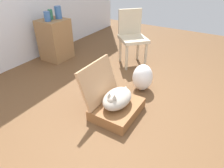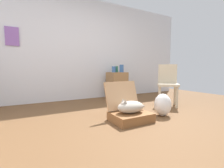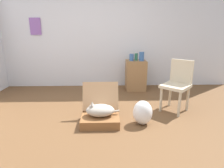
{
  "view_description": "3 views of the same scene",
  "coord_description": "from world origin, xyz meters",
  "px_view_note": "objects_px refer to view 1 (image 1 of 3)",
  "views": [
    {
      "loc": [
        -1.54,
        -0.75,
        1.49
      ],
      "look_at": [
        0.15,
        0.28,
        0.27
      ],
      "focal_mm": 31.15,
      "sensor_mm": 36.0,
      "label": 1
    },
    {
      "loc": [
        -1.37,
        -1.76,
        0.77
      ],
      "look_at": [
        0.01,
        0.74,
        0.51
      ],
      "focal_mm": 25.22,
      "sensor_mm": 36.0,
      "label": 2
    },
    {
      "loc": [
        0.08,
        -2.51,
        1.37
      ],
      "look_at": [
        0.17,
        0.42,
        0.54
      ],
      "focal_mm": 30.42,
      "sensor_mm": 36.0,
      "label": 3
    }
  ],
  "objects_px": {
    "suitcase_base": "(117,109)",
    "cat": "(117,98)",
    "plastic_bag_white": "(142,77)",
    "chair": "(132,36)",
    "vase_short": "(58,12)",
    "vase_round": "(50,14)",
    "side_table": "(55,40)",
    "vase_tall": "(47,16)"
  },
  "relations": [
    {
      "from": "vase_tall",
      "to": "vase_round",
      "type": "relative_size",
      "value": 0.95
    },
    {
      "from": "plastic_bag_white",
      "to": "vase_round",
      "type": "height_order",
      "value": "vase_round"
    },
    {
      "from": "plastic_bag_white",
      "to": "vase_tall",
      "type": "relative_size",
      "value": 2.41
    },
    {
      "from": "suitcase_base",
      "to": "plastic_bag_white",
      "type": "height_order",
      "value": "plastic_bag_white"
    },
    {
      "from": "plastic_bag_white",
      "to": "vase_short",
      "type": "xyz_separation_m",
      "value": [
        0.27,
        1.71,
        0.62
      ]
    },
    {
      "from": "suitcase_base",
      "to": "vase_tall",
      "type": "xyz_separation_m",
      "value": [
        0.68,
        1.71,
        0.71
      ]
    },
    {
      "from": "plastic_bag_white",
      "to": "vase_round",
      "type": "distance_m",
      "value": 1.88
    },
    {
      "from": "chair",
      "to": "side_table",
      "type": "bearing_deg",
      "value": 157.02
    },
    {
      "from": "plastic_bag_white",
      "to": "vase_tall",
      "type": "bearing_deg",
      "value": 88.54
    },
    {
      "from": "suitcase_base",
      "to": "vase_tall",
      "type": "bearing_deg",
      "value": 68.32
    },
    {
      "from": "cat",
      "to": "vase_short",
      "type": "height_order",
      "value": "vase_short"
    },
    {
      "from": "suitcase_base",
      "to": "side_table",
      "type": "height_order",
      "value": "side_table"
    },
    {
      "from": "side_table",
      "to": "chair",
      "type": "distance_m",
      "value": 1.36
    },
    {
      "from": "vase_short",
      "to": "chair",
      "type": "xyz_separation_m",
      "value": [
        0.42,
        -1.19,
        -0.31
      ]
    },
    {
      "from": "vase_round",
      "to": "suitcase_base",
      "type": "bearing_deg",
      "value": -114.33
    },
    {
      "from": "suitcase_base",
      "to": "plastic_bag_white",
      "type": "bearing_deg",
      "value": -2.46
    },
    {
      "from": "vase_tall",
      "to": "vase_short",
      "type": "bearing_deg",
      "value": -5.1
    },
    {
      "from": "side_table",
      "to": "vase_short",
      "type": "bearing_deg",
      "value": -22.81
    },
    {
      "from": "side_table",
      "to": "plastic_bag_white",
      "type": "bearing_deg",
      "value": -95.12
    },
    {
      "from": "suitcase_base",
      "to": "cat",
      "type": "relative_size",
      "value": 1.12
    },
    {
      "from": "suitcase_base",
      "to": "plastic_bag_white",
      "type": "xyz_separation_m",
      "value": [
        0.63,
        -0.03,
        0.12
      ]
    },
    {
      "from": "vase_short",
      "to": "vase_round",
      "type": "bearing_deg",
      "value": 150.03
    },
    {
      "from": "suitcase_base",
      "to": "vase_round",
      "type": "distance_m",
      "value": 2.05
    },
    {
      "from": "side_table",
      "to": "suitcase_base",
      "type": "bearing_deg",
      "value": -114.55
    },
    {
      "from": "suitcase_base",
      "to": "vase_short",
      "type": "bearing_deg",
      "value": 61.76
    },
    {
      "from": "vase_tall",
      "to": "vase_short",
      "type": "relative_size",
      "value": 0.76
    },
    {
      "from": "side_table",
      "to": "vase_short",
      "type": "height_order",
      "value": "vase_short"
    },
    {
      "from": "side_table",
      "to": "vase_short",
      "type": "relative_size",
      "value": 3.48
    },
    {
      "from": "vase_tall",
      "to": "chair",
      "type": "relative_size",
      "value": 0.17
    },
    {
      "from": "side_table",
      "to": "vase_tall",
      "type": "bearing_deg",
      "value": -166.39
    },
    {
      "from": "cat",
      "to": "vase_short",
      "type": "distance_m",
      "value": 2.0
    },
    {
      "from": "side_table",
      "to": "vase_tall",
      "type": "relative_size",
      "value": 4.56
    },
    {
      "from": "vase_round",
      "to": "vase_short",
      "type": "bearing_deg",
      "value": -29.97
    },
    {
      "from": "plastic_bag_white",
      "to": "chair",
      "type": "xyz_separation_m",
      "value": [
        0.69,
        0.52,
        0.3
      ]
    },
    {
      "from": "plastic_bag_white",
      "to": "suitcase_base",
      "type": "bearing_deg",
      "value": 177.54
    },
    {
      "from": "vase_tall",
      "to": "chair",
      "type": "xyz_separation_m",
      "value": [
        0.65,
        -1.21,
        -0.29
      ]
    },
    {
      "from": "plastic_bag_white",
      "to": "chair",
      "type": "height_order",
      "value": "chair"
    },
    {
      "from": "side_table",
      "to": "vase_round",
      "type": "xyz_separation_m",
      "value": [
        0.0,
        0.02,
        0.43
      ]
    },
    {
      "from": "suitcase_base",
      "to": "vase_short",
      "type": "height_order",
      "value": "vase_short"
    },
    {
      "from": "suitcase_base",
      "to": "cat",
      "type": "xyz_separation_m",
      "value": [
        -0.01,
        0.0,
        0.16
      ]
    },
    {
      "from": "plastic_bag_white",
      "to": "side_table",
      "type": "xyz_separation_m",
      "value": [
        0.16,
        1.76,
        0.17
      ]
    },
    {
      "from": "vase_round",
      "to": "chair",
      "type": "relative_size",
      "value": 0.18
    }
  ]
}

